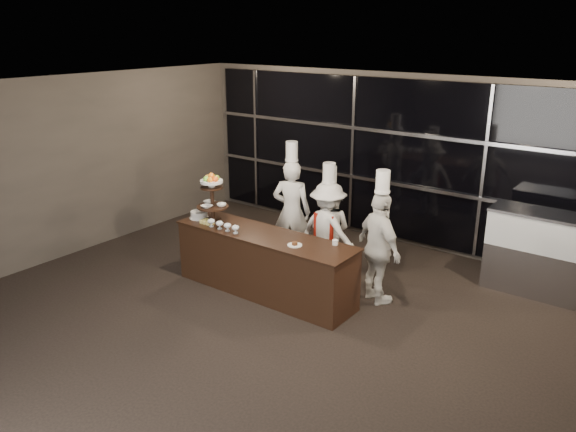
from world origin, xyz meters
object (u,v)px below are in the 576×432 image
Objects in this scene: chef_d at (379,247)px; chef_a at (292,210)px; buffet_counter at (265,263)px; layer_cake at (199,215)px; display_stand at (212,194)px; display_case at (536,248)px; chef_c at (328,229)px; chef_b at (329,228)px.

chef_a is at bearing 166.11° from chef_d.
buffet_counter is 9.47× the size of layer_cake.
display_stand is 2.61m from chef_d.
layer_cake is (-0.25, -0.05, -0.37)m from display_stand.
display_case is 3.04m from chef_c.
chef_c is (0.05, -0.12, 0.04)m from chef_b.
layer_cake is at bearing -142.33° from chef_b.
display_stand is 0.55× the size of display_case.
layer_cake reaches higher than buffet_counter.
chef_b is at bearing 37.67° from layer_cake.
chef_d is (1.11, -0.45, 0.10)m from chef_b.
chef_d is at bearing -135.60° from display_case.
chef_d is (2.45, 0.73, -0.51)m from display_stand.
chef_d is at bearing -22.03° from chef_b.
chef_a reaches higher than buffet_counter.
chef_a is at bearing -161.30° from display_case.
buffet_counter is at bearing -153.16° from chef_d.
display_stand is 0.37× the size of chef_a.
chef_b reaches higher than layer_cake.
buffet_counter is 1.64× the size of chef_b.
display_case is (4.13, 2.38, -0.65)m from display_stand.
chef_d is (1.05, -0.33, 0.06)m from chef_c.
display_case is 0.70× the size of chef_d.
display_stand is (-1.00, -0.00, 0.87)m from buffet_counter.
display_stand is 1.84m from chef_c.
buffet_counter is at bearing -106.29° from chef_b.
buffet_counter is at bearing 0.01° from display_stand.
display_stand is 1.89m from chef_b.
chef_a is (-3.52, -1.19, 0.20)m from display_case.
layer_cake is at bearing -150.99° from display_case.
display_stand is 0.41× the size of chef_c.
layer_cake is 2.00m from chef_c.
layer_cake is at bearing -146.01° from chef_c.
chef_a is (0.86, 1.24, -0.09)m from layer_cake.
chef_b is 0.90× the size of chef_d.
display_stand is at bearing -142.80° from chef_c.
chef_b is (0.73, -0.01, -0.15)m from chef_a.
buffet_counter is at bearing 2.29° from layer_cake.
buffet_counter is 2.10× the size of display_case.
layer_cake is at bearing -168.71° from display_stand.
chef_a is (-0.39, 1.19, 0.42)m from buffet_counter.
chef_b is (0.35, 1.18, 0.27)m from buffet_counter.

